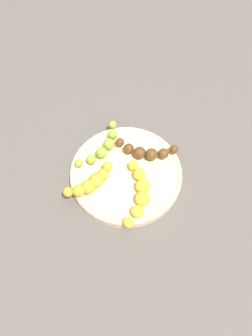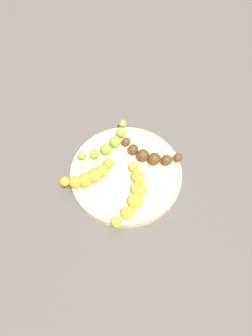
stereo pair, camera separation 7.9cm
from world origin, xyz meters
The scene contains 6 objects.
ground_plane centered at (0.00, 0.00, 0.00)m, with size 2.40×2.40×0.00m, color #56514C.
fruit_bowl centered at (0.00, 0.00, 0.01)m, with size 0.27×0.27×0.02m.
banana_yellow centered at (0.00, 0.07, 0.04)m, with size 0.10×0.15×0.03m.
banana_overripe centered at (-0.06, -0.02, 0.03)m, with size 0.13×0.10×0.03m.
banana_green centered at (0.02, -0.08, 0.03)m, with size 0.14×0.10×0.03m.
banana_spotted centered at (0.09, 0.00, 0.04)m, with size 0.13×0.06×0.03m.
Camera 1 is at (0.17, 0.36, 0.71)m, focal length 35.73 mm.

